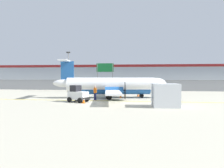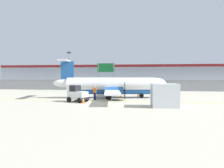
{
  "view_description": "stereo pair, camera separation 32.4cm",
  "coord_description": "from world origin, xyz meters",
  "px_view_note": "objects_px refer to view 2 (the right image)",
  "views": [
    {
      "loc": [
        2.68,
        -21.01,
        3.01
      ],
      "look_at": [
        -0.64,
        6.18,
        1.8
      ],
      "focal_mm": 32.0,
      "sensor_mm": 36.0,
      "label": 1
    },
    {
      "loc": [
        3.01,
        -20.96,
        3.01
      ],
      "look_at": [
        -0.64,
        6.18,
        1.8
      ],
      "focal_mm": 32.0,
      "sensor_mm": 36.0,
      "label": 2
    }
  ],
  "objects_px": {
    "traffic_cone_far_left": "(120,96)",
    "parked_car_5": "(157,84)",
    "commuter_airplane": "(113,86)",
    "highway_sign": "(106,70)",
    "traffic_cone_far_right": "(84,94)",
    "parked_car_7": "(184,83)",
    "parked_car_1": "(88,83)",
    "parked_car_3": "(110,85)",
    "baggage_tug": "(77,94)",
    "traffic_cone_near_left": "(138,94)",
    "traffic_cone_near_right": "(83,100)",
    "parked_car_4": "(133,84)",
    "ground_crew_worker": "(95,92)",
    "cargo_container": "(165,95)",
    "parked_car_6": "(174,84)",
    "parked_car_2": "(104,83)",
    "apron_light_pole": "(69,68)",
    "parked_car_0": "(81,82)"
  },
  "relations": [
    {
      "from": "baggage_tug",
      "to": "parked_car_6",
      "type": "height_order",
      "value": "baggage_tug"
    },
    {
      "from": "commuter_airplane",
      "to": "parked_car_5",
      "type": "height_order",
      "value": "commuter_airplane"
    },
    {
      "from": "parked_car_2",
      "to": "highway_sign",
      "type": "bearing_deg",
      "value": 107.34
    },
    {
      "from": "ground_crew_worker",
      "to": "parked_car_0",
      "type": "height_order",
      "value": "same"
    },
    {
      "from": "commuter_airplane",
      "to": "highway_sign",
      "type": "relative_size",
      "value": 2.92
    },
    {
      "from": "ground_crew_worker",
      "to": "parked_car_7",
      "type": "bearing_deg",
      "value": -171.02
    },
    {
      "from": "traffic_cone_near_left",
      "to": "parked_car_1",
      "type": "height_order",
      "value": "parked_car_1"
    },
    {
      "from": "traffic_cone_near_right",
      "to": "parked_car_4",
      "type": "distance_m",
      "value": 27.81
    },
    {
      "from": "parked_car_7",
      "to": "parked_car_1",
      "type": "bearing_deg",
      "value": 9.1
    },
    {
      "from": "parked_car_7",
      "to": "baggage_tug",
      "type": "bearing_deg",
      "value": 68.34
    },
    {
      "from": "traffic_cone_far_left",
      "to": "parked_car_4",
      "type": "relative_size",
      "value": 0.15
    },
    {
      "from": "commuter_airplane",
      "to": "parked_car_2",
      "type": "relative_size",
      "value": 3.7
    },
    {
      "from": "baggage_tug",
      "to": "ground_crew_worker",
      "type": "bearing_deg",
      "value": 74.87
    },
    {
      "from": "apron_light_pole",
      "to": "parked_car_0",
      "type": "bearing_deg",
      "value": 100.92
    },
    {
      "from": "traffic_cone_near_left",
      "to": "traffic_cone_near_right",
      "type": "bearing_deg",
      "value": -127.53
    },
    {
      "from": "traffic_cone_near_right",
      "to": "traffic_cone_far_right",
      "type": "height_order",
      "value": "same"
    },
    {
      "from": "parked_car_2",
      "to": "baggage_tug",
      "type": "bearing_deg",
      "value": 99.91
    },
    {
      "from": "commuter_airplane",
      "to": "highway_sign",
      "type": "distance_m",
      "value": 15.68
    },
    {
      "from": "traffic_cone_far_left",
      "to": "parked_car_4",
      "type": "distance_m",
      "value": 22.09
    },
    {
      "from": "commuter_airplane",
      "to": "traffic_cone_far_left",
      "type": "bearing_deg",
      "value": -14.17
    },
    {
      "from": "traffic_cone_far_left",
      "to": "parked_car_4",
      "type": "height_order",
      "value": "parked_car_4"
    },
    {
      "from": "traffic_cone_near_left",
      "to": "traffic_cone_far_right",
      "type": "distance_m",
      "value": 7.8
    },
    {
      "from": "parked_car_1",
      "to": "parked_car_7",
      "type": "distance_m",
      "value": 25.88
    },
    {
      "from": "traffic_cone_far_left",
      "to": "parked_car_5",
      "type": "xyz_separation_m",
      "value": [
        6.64,
        20.82,
        0.58
      ]
    },
    {
      "from": "commuter_airplane",
      "to": "baggage_tug",
      "type": "distance_m",
      "value": 5.75
    },
    {
      "from": "parked_car_4",
      "to": "highway_sign",
      "type": "height_order",
      "value": "highway_sign"
    },
    {
      "from": "commuter_airplane",
      "to": "ground_crew_worker",
      "type": "relative_size",
      "value": 9.45
    },
    {
      "from": "parked_car_6",
      "to": "traffic_cone_near_right",
      "type": "bearing_deg",
      "value": -110.27
    },
    {
      "from": "parked_car_3",
      "to": "parked_car_7",
      "type": "distance_m",
      "value": 20.92
    },
    {
      "from": "baggage_tug",
      "to": "parked_car_4",
      "type": "height_order",
      "value": "baggage_tug"
    },
    {
      "from": "parked_car_4",
      "to": "cargo_container",
      "type": "bearing_deg",
      "value": -79.72
    },
    {
      "from": "baggage_tug",
      "to": "traffic_cone_near_left",
      "type": "height_order",
      "value": "baggage_tug"
    },
    {
      "from": "parked_car_6",
      "to": "highway_sign",
      "type": "xyz_separation_m",
      "value": [
        -15.48,
        -10.13,
        3.24
      ]
    },
    {
      "from": "cargo_container",
      "to": "parked_car_1",
      "type": "distance_m",
      "value": 38.58
    },
    {
      "from": "baggage_tug",
      "to": "apron_light_pole",
      "type": "distance_m",
      "value": 15.07
    },
    {
      "from": "baggage_tug",
      "to": "parked_car_4",
      "type": "bearing_deg",
      "value": 101.98
    },
    {
      "from": "ground_crew_worker",
      "to": "traffic_cone_near_right",
      "type": "height_order",
      "value": "ground_crew_worker"
    },
    {
      "from": "baggage_tug",
      "to": "highway_sign",
      "type": "bearing_deg",
      "value": 113.53
    },
    {
      "from": "traffic_cone_near_right",
      "to": "parked_car_6",
      "type": "height_order",
      "value": "parked_car_6"
    },
    {
      "from": "traffic_cone_near_left",
      "to": "traffic_cone_far_right",
      "type": "bearing_deg",
      "value": -179.57
    },
    {
      "from": "parked_car_1",
      "to": "highway_sign",
      "type": "relative_size",
      "value": 0.77
    },
    {
      "from": "parked_car_1",
      "to": "ground_crew_worker",
      "type": "bearing_deg",
      "value": -72.66
    },
    {
      "from": "traffic_cone_far_right",
      "to": "commuter_airplane",
      "type": "bearing_deg",
      "value": -25.02
    },
    {
      "from": "parked_car_2",
      "to": "parked_car_5",
      "type": "height_order",
      "value": "same"
    },
    {
      "from": "parked_car_6",
      "to": "parked_car_7",
      "type": "xyz_separation_m",
      "value": [
        3.27,
        3.34,
        0.0
      ]
    },
    {
      "from": "commuter_airplane",
      "to": "parked_car_6",
      "type": "bearing_deg",
      "value": 56.13
    },
    {
      "from": "traffic_cone_far_right",
      "to": "apron_light_pole",
      "type": "xyz_separation_m",
      "value": [
        -4.76,
        6.88,
        3.99
      ]
    },
    {
      "from": "cargo_container",
      "to": "parked_car_6",
      "type": "distance_m",
      "value": 32.7
    },
    {
      "from": "traffic_cone_near_right",
      "to": "parked_car_5",
      "type": "bearing_deg",
      "value": 68.72
    },
    {
      "from": "parked_car_1",
      "to": "parked_car_3",
      "type": "distance_m",
      "value": 12.3
    }
  ]
}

